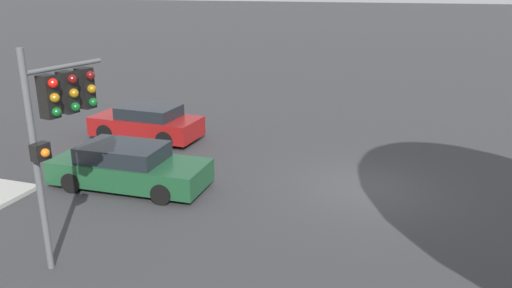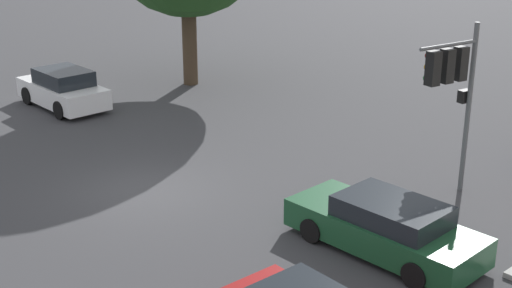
% 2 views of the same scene
% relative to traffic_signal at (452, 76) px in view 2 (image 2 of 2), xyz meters
% --- Properties ---
extents(ground_plane, '(300.00, 300.00, 0.00)m').
position_rel_traffic_signal_xyz_m(ground_plane, '(-5.86, -6.03, -3.41)').
color(ground_plane, '#333335').
extents(traffic_signal, '(0.63, 2.20, 4.79)m').
position_rel_traffic_signal_xyz_m(traffic_signal, '(0.00, 0.00, 0.00)').
color(traffic_signal, '#515456').
rests_on(traffic_signal, ground_plane).
extents(crossing_car_0, '(4.81, 2.06, 1.35)m').
position_rel_traffic_signal_xyz_m(crossing_car_0, '(1.01, -3.82, -2.77)').
color(crossing_car_0, '#194728').
rests_on(crossing_car_0, ground_plane).
extents(crossing_car_1, '(4.25, 1.93, 1.53)m').
position_rel_traffic_signal_xyz_m(crossing_car_1, '(-14.72, -3.76, -2.69)').
color(crossing_car_1, silver).
rests_on(crossing_car_1, ground_plane).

